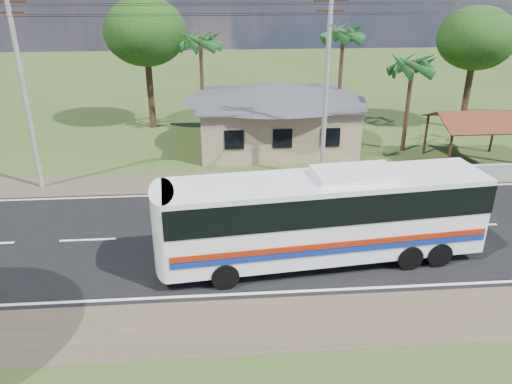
{
  "coord_description": "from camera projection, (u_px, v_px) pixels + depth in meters",
  "views": [
    {
      "loc": [
        -2.96,
        -20.3,
        11.12
      ],
      "look_at": [
        -1.28,
        1.0,
        1.68
      ],
      "focal_mm": 35.0,
      "sensor_mm": 36.0,
      "label": 1
    }
  ],
  "objects": [
    {
      "name": "ground",
      "position": [
        285.0,
        233.0,
        23.22
      ],
      "size": [
        120.0,
        120.0,
        0.0
      ],
      "primitive_type": "plane",
      "color": "#304C1B",
      "rests_on": "ground"
    },
    {
      "name": "waiting_shed",
      "position": [
        477.0,
        120.0,
        30.8
      ],
      "size": [
        5.2,
        4.48,
        3.35
      ],
      "color": "#382014",
      "rests_on": "ground"
    },
    {
      "name": "palm_mid",
      "position": [
        343.0,
        34.0,
        34.89
      ],
      "size": [
        2.8,
        2.8,
        8.2
      ],
      "color": "#47301E",
      "rests_on": "ground"
    },
    {
      "name": "motorcycle",
      "position": [
        335.0,
        170.0,
        29.32
      ],
      "size": [
        1.8,
        1.25,
        0.9
      ],
      "primitive_type": "imported",
      "rotation": [
        0.0,
        0.0,
        2.0
      ],
      "color": "black",
      "rests_on": "ground"
    },
    {
      "name": "palm_far",
      "position": [
        200.0,
        41.0,
        34.82
      ],
      "size": [
        2.8,
        2.8,
        7.7
      ],
      "color": "#47301E",
      "rests_on": "ground"
    },
    {
      "name": "concrete_barrier",
      "position": [
        477.0,
        172.0,
        29.0
      ],
      "size": [
        7.0,
        0.3,
        0.9
      ],
      "primitive_type": "cube",
      "color": "#9E9E99",
      "rests_on": "ground"
    },
    {
      "name": "road",
      "position": [
        285.0,
        233.0,
        23.21
      ],
      "size": [
        120.0,
        16.0,
        0.03
      ],
      "color": "black",
      "rests_on": "ground"
    },
    {
      "name": "tree_behind_house",
      "position": [
        145.0,
        32.0,
        36.18
      ],
      "size": [
        6.0,
        6.0,
        9.61
      ],
      "color": "#47301E",
      "rests_on": "ground"
    },
    {
      "name": "tree_behind_shed",
      "position": [
        476.0,
        39.0,
        36.26
      ],
      "size": [
        5.6,
        5.6,
        9.02
      ],
      "color": "#47301E",
      "rests_on": "ground"
    },
    {
      "name": "house",
      "position": [
        275.0,
        107.0,
        34.07
      ],
      "size": [
        12.4,
        10.0,
        5.0
      ],
      "color": "tan",
      "rests_on": "ground"
    },
    {
      "name": "utility_poles",
      "position": [
        321.0,
        80.0,
        26.99
      ],
      "size": [
        32.8,
        2.22,
        11.0
      ],
      "color": "#9E9E99",
      "rests_on": "ground"
    },
    {
      "name": "coach_bus",
      "position": [
        326.0,
        211.0,
        20.08
      ],
      "size": [
        13.18,
        4.07,
        4.03
      ],
      "rotation": [
        0.0,
        0.0,
        0.1
      ],
      "color": "white",
      "rests_on": "ground"
    },
    {
      "name": "palm_near",
      "position": [
        413.0,
        65.0,
        31.62
      ],
      "size": [
        2.8,
        2.8,
        6.7
      ],
      "color": "#47301E",
      "rests_on": "ground"
    }
  ]
}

